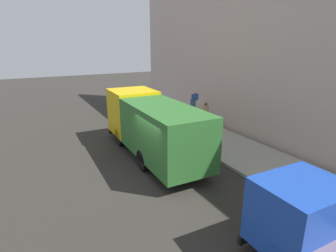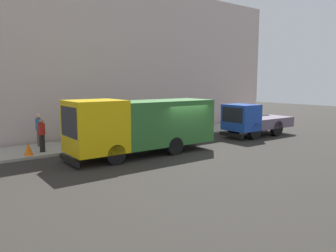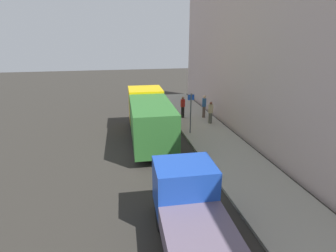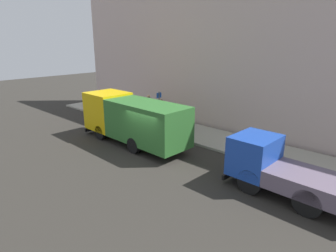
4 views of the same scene
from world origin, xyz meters
name	(u,v)px [view 4 (image 4 of 4)]	position (x,y,z in m)	size (l,w,h in m)	color
ground	(150,155)	(0.00, 0.00, 0.00)	(80.00, 80.00, 0.00)	#2B2824
sidewalk	(200,134)	(4.70, 0.00, 0.07)	(3.39, 30.00, 0.14)	#A19D8E
building_facade	(222,55)	(6.89, 0.00, 5.22)	(0.50, 30.00, 10.44)	#C5ADA7
large_utility_truck	(132,118)	(0.64, 2.15, 1.60)	(2.50, 7.91, 2.89)	#E0B30B
small_flatbed_truck	(281,169)	(0.82, -7.06, 1.09)	(2.23, 5.51, 2.25)	#1A41A7
pedestrian_walking	(149,105)	(5.49, 5.86, 1.11)	(0.43, 0.43, 1.80)	brown
pedestrian_standing	(162,109)	(5.51, 4.39, 1.00)	(0.39, 0.39, 1.64)	#515147
pedestrian_third	(130,108)	(3.84, 6.21, 1.04)	(0.40, 0.40, 1.71)	black
traffic_cone_orange	(120,115)	(3.42, 7.00, 0.45)	(0.43, 0.43, 0.62)	orange
street_sign_post	(159,108)	(3.47, 2.64, 1.73)	(0.44, 0.08, 2.70)	#4C5156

